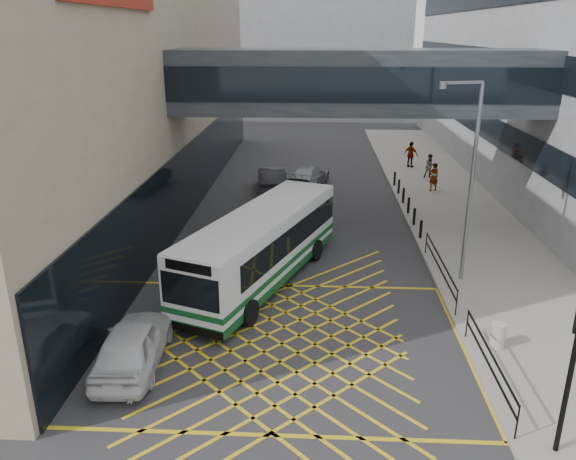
# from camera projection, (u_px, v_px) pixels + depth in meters

# --- Properties ---
(ground) EXTENTS (120.00, 120.00, 0.00)m
(ground) POSITION_uv_depth(u_px,v_px,m) (282.00, 344.00, 18.70)
(ground) COLOR #333335
(building_far) EXTENTS (28.00, 16.00, 18.00)m
(building_far) POSITION_uv_depth(u_px,v_px,m) (294.00, 37.00, 72.19)
(building_far) COLOR gray
(building_far) RESTS_ON ground
(skybridge) EXTENTS (20.00, 4.10, 3.00)m
(skybridge) POSITION_uv_depth(u_px,v_px,m) (358.00, 81.00, 27.32)
(skybridge) COLOR #2E3338
(skybridge) RESTS_ON ground
(pavement) EXTENTS (6.00, 54.00, 0.16)m
(pavement) POSITION_uv_depth(u_px,v_px,m) (453.00, 210.00, 32.35)
(pavement) COLOR gray
(pavement) RESTS_ON ground
(box_junction) EXTENTS (12.00, 9.00, 0.01)m
(box_junction) POSITION_uv_depth(u_px,v_px,m) (282.00, 343.00, 18.70)
(box_junction) COLOR gold
(box_junction) RESTS_ON ground
(bus) EXTENTS (6.05, 10.77, 2.97)m
(bus) POSITION_uv_depth(u_px,v_px,m) (263.00, 245.00, 22.89)
(bus) COLOR silver
(bus) RESTS_ON ground
(car_white) EXTENTS (2.18, 4.88, 1.53)m
(car_white) POSITION_uv_depth(u_px,v_px,m) (133.00, 344.00, 17.24)
(car_white) COLOR silver
(car_white) RESTS_ON ground
(car_dark) EXTENTS (2.63, 5.21, 1.56)m
(car_dark) POSITION_uv_depth(u_px,v_px,m) (272.00, 179.00, 36.22)
(car_dark) COLOR #232328
(car_dark) RESTS_ON ground
(car_silver) EXTENTS (3.22, 5.23, 1.51)m
(car_silver) POSITION_uv_depth(u_px,v_px,m) (308.00, 175.00, 37.25)
(car_silver) COLOR gray
(car_silver) RESTS_ON ground
(traffic_light) EXTENTS (0.35, 0.51, 4.28)m
(traffic_light) POSITION_uv_depth(u_px,v_px,m) (575.00, 354.00, 12.71)
(traffic_light) COLOR black
(traffic_light) RESTS_ON pavement
(street_lamp) EXTENTS (1.79, 0.67, 7.95)m
(street_lamp) POSITION_uv_depth(u_px,v_px,m) (469.00, 172.00, 21.66)
(street_lamp) COLOR slate
(street_lamp) RESTS_ON pavement
(litter_bin) EXTENTS (0.48, 0.48, 0.83)m
(litter_bin) POSITION_uv_depth(u_px,v_px,m) (498.00, 336.00, 18.07)
(litter_bin) COLOR #ADA89E
(litter_bin) RESTS_ON pavement
(kerb_railings) EXTENTS (0.05, 12.54, 1.00)m
(kerb_railings) POSITION_uv_depth(u_px,v_px,m) (459.00, 300.00, 19.78)
(kerb_railings) COLOR black
(kerb_railings) RESTS_ON pavement
(bollards) EXTENTS (0.14, 10.14, 0.90)m
(bollards) POSITION_uv_depth(u_px,v_px,m) (406.00, 200.00, 32.30)
(bollards) COLOR black
(bollards) RESTS_ON pavement
(pedestrian_a) EXTENTS (0.85, 0.73, 1.79)m
(pedestrian_a) POSITION_uv_depth(u_px,v_px,m) (434.00, 177.00, 35.61)
(pedestrian_a) COLOR gray
(pedestrian_a) RESTS_ON pavement
(pedestrian_b) EXTENTS (0.87, 0.58, 1.65)m
(pedestrian_b) POSITION_uv_depth(u_px,v_px,m) (430.00, 166.00, 38.70)
(pedestrian_b) COLOR gray
(pedestrian_b) RESTS_ON pavement
(pedestrian_c) EXTENTS (1.22, 1.10, 1.89)m
(pedestrian_c) POSITION_uv_depth(u_px,v_px,m) (411.00, 155.00, 41.71)
(pedestrian_c) COLOR gray
(pedestrian_c) RESTS_ON pavement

